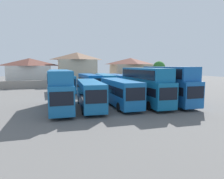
# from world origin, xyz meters

# --- Properties ---
(ground) EXTENTS (140.00, 140.00, 0.00)m
(ground) POSITION_xyz_m (0.00, 18.00, 0.00)
(ground) COLOR #605E5B
(depot_boundary_wall) EXTENTS (56.00, 0.50, 1.80)m
(depot_boundary_wall) POSITION_xyz_m (0.00, 25.51, 0.90)
(depot_boundary_wall) COLOR gray
(depot_boundary_wall) RESTS_ON ground
(bus_1) EXTENTS (2.70, 10.71, 4.74)m
(bus_1) POSITION_xyz_m (-7.45, -0.09, 2.68)
(bus_1) COLOR #1964A1
(bus_1) RESTS_ON ground
(bus_2) EXTENTS (3.13, 10.65, 3.36)m
(bus_2) POSITION_xyz_m (-3.87, -0.18, 1.92)
(bus_2) COLOR #15619C
(bus_2) RESTS_ON ground
(bus_3) EXTENTS (2.63, 10.28, 3.45)m
(bus_3) POSITION_xyz_m (0.09, -0.12, 1.97)
(bus_3) COLOR #155FA3
(bus_3) RESTS_ON ground
(bus_4) EXTENTS (2.67, 11.47, 4.96)m
(bus_4) POSITION_xyz_m (3.76, 0.03, 2.80)
(bus_4) COLOR #106296
(bus_4) RESTS_ON ground
(bus_5) EXTENTS (2.87, 11.78, 5.14)m
(bus_5) POSITION_xyz_m (7.31, -0.00, 2.89)
(bus_5) COLOR #1758A2
(bus_5) RESTS_ON ground
(bus_6) EXTENTS (2.90, 10.19, 3.44)m
(bus_6) POSITION_xyz_m (-5.62, 15.51, 1.96)
(bus_6) COLOR #1B6498
(bus_6) RESTS_ON ground
(bus_7) EXTENTS (2.93, 10.89, 3.54)m
(bus_7) POSITION_xyz_m (-1.04, 15.27, 2.01)
(bus_7) COLOR #0E52A1
(bus_7) RESTS_ON ground
(bus_8) EXTENTS (3.37, 11.67, 3.47)m
(bus_8) POSITION_xyz_m (2.32, 15.75, 1.98)
(bus_8) COLOR #176496
(bus_8) RESTS_ON ground
(bus_9) EXTENTS (2.66, 10.79, 3.42)m
(bus_9) POSITION_xyz_m (5.14, 15.77, 1.95)
(bus_9) COLOR #195398
(bus_9) RESTS_ON ground
(house_terrace_left) EXTENTS (11.15, 6.79, 7.23)m
(house_terrace_left) POSITION_xyz_m (-13.66, 32.37, 3.69)
(house_terrace_left) COLOR silver
(house_terrace_left) RESTS_ON ground
(house_terrace_centre) EXTENTS (10.58, 7.43, 8.95)m
(house_terrace_centre) POSITION_xyz_m (-1.31, 31.99, 4.55)
(house_terrace_centre) COLOR #C6B293
(house_terrace_centre) RESTS_ON ground
(house_terrace_right) EXTENTS (11.35, 8.03, 7.59)m
(house_terrace_right) POSITION_xyz_m (14.56, 31.46, 3.87)
(house_terrace_right) COLOR tan
(house_terrace_right) RESTS_ON ground
(tree_left_of_lot) EXTENTS (3.24, 3.24, 6.48)m
(tree_left_of_lot) POSITION_xyz_m (19.57, 23.51, 4.81)
(tree_left_of_lot) COLOR brown
(tree_left_of_lot) RESTS_ON ground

